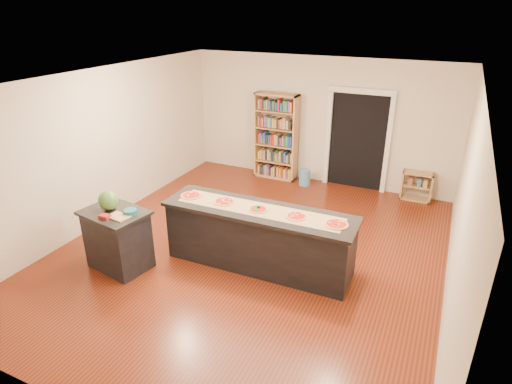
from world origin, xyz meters
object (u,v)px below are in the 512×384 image
at_px(side_counter, 118,239).
at_px(low_shelf, 417,186).
at_px(waste_bin, 305,177).
at_px(kitchen_island, 259,238).
at_px(bookshelf, 276,137).
at_px(watermelon, 108,200).

distance_m(side_counter, low_shelf, 6.02).
bearing_deg(side_counter, waste_bin, 80.23).
bearing_deg(kitchen_island, side_counter, -155.28).
distance_m(bookshelf, waste_bin, 1.14).
bearing_deg(low_shelf, waste_bin, -174.48).
bearing_deg(waste_bin, kitchen_island, -82.93).
relative_size(side_counter, low_shelf, 1.56).
bearing_deg(bookshelf, watermelon, -100.52).
relative_size(bookshelf, watermelon, 6.55).
relative_size(side_counter, watermelon, 3.20).
bearing_deg(kitchen_island, waste_bin, 96.01).
bearing_deg(watermelon, kitchen_island, 23.91).
xyz_separation_m(side_counter, watermelon, (-0.11, 0.03, 0.62)).
xyz_separation_m(kitchen_island, side_counter, (-1.95, -0.94, -0.01)).
bearing_deg(side_counter, low_shelf, 59.11).
relative_size(kitchen_island, low_shelf, 4.79).
relative_size(kitchen_island, waste_bin, 7.95).
distance_m(low_shelf, watermelon, 6.12).
bearing_deg(side_counter, bookshelf, 90.39).
bearing_deg(waste_bin, side_counter, -109.31).
relative_size(low_shelf, watermelon, 2.05).
bearing_deg(low_shelf, watermelon, -131.38).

